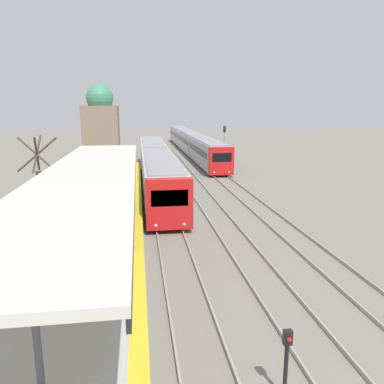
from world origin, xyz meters
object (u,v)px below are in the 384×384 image
train_near (156,163)px  signal_post_near (287,356)px  person_on_platform (129,212)px  train_far (190,141)px  signal_mast_far (224,141)px

train_near → signal_post_near: size_ratio=17.05×
person_on_platform → signal_post_near: person_on_platform is taller
signal_post_near → train_near: bearing=93.5°
person_on_platform → train_far: train_far is taller
signal_mast_far → train_near: bearing=-132.6°
train_near → signal_post_near: 27.41m
signal_mast_far → person_on_platform: bearing=-112.2°
train_near → signal_mast_far: bearing=47.4°
person_on_platform → train_far: size_ratio=0.04×
train_near → train_far: train_near is taller
train_near → train_far: 24.58m
train_near → signal_mast_far: signal_mast_far is taller
train_near → signal_mast_far: 12.82m
train_near → signal_post_near: (1.70, -27.35, -0.66)m
person_on_platform → signal_mast_far: (10.74, 26.31, 1.14)m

